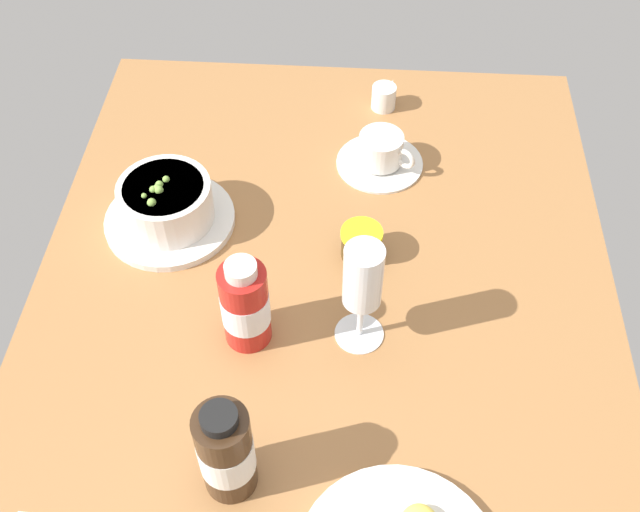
{
  "coord_description": "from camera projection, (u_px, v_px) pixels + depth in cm",
  "views": [
    {
      "loc": [
        64.23,
        3.86,
        86.55
      ],
      "look_at": [
        -4.93,
        -0.68,
        4.1
      ],
      "focal_mm": 42.64,
      "sensor_mm": 36.0,
      "label": 1
    }
  ],
  "objects": [
    {
      "name": "ground_plane",
      "position": [
        322.0,
        308.0,
        1.09
      ],
      "size": [
        110.0,
        84.0,
        3.0
      ],
      "primitive_type": "cube",
      "color": "#9E6B3D"
    },
    {
      "name": "sauce_bottle_brown",
      "position": [
        226.0,
        452.0,
        0.85
      ],
      "size": [
        6.44,
        6.44,
        15.84
      ],
      "color": "#382314",
      "rests_on": "ground_plane"
    },
    {
      "name": "creamer_jug",
      "position": [
        384.0,
        97.0,
        1.34
      ],
      "size": [
        4.87,
        4.64,
        4.98
      ],
      "color": "silver",
      "rests_on": "ground_plane"
    },
    {
      "name": "wine_glass",
      "position": [
        363.0,
        282.0,
        0.95
      ],
      "size": [
        6.74,
        6.74,
        17.52
      ],
      "color": "white",
      "rests_on": "ground_plane"
    },
    {
      "name": "coffee_cup",
      "position": [
        381.0,
        153.0,
        1.24
      ],
      "size": [
        14.33,
        14.33,
        5.95
      ],
      "color": "silver",
      "rests_on": "ground_plane"
    },
    {
      "name": "sauce_bottle_red",
      "position": [
        245.0,
        305.0,
        0.99
      ],
      "size": [
        6.48,
        6.48,
        14.9
      ],
      "color": "#B21E19",
      "rests_on": "ground_plane"
    },
    {
      "name": "porridge_bowl",
      "position": [
        167.0,
        205.0,
        1.14
      ],
      "size": [
        19.97,
        19.97,
        8.57
      ],
      "color": "silver",
      "rests_on": "ground_plane"
    },
    {
      "name": "jam_jar",
      "position": [
        361.0,
        243.0,
        1.11
      ],
      "size": [
        6.18,
        6.18,
        5.1
      ],
      "color": "#3C2C12",
      "rests_on": "ground_plane"
    }
  ]
}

